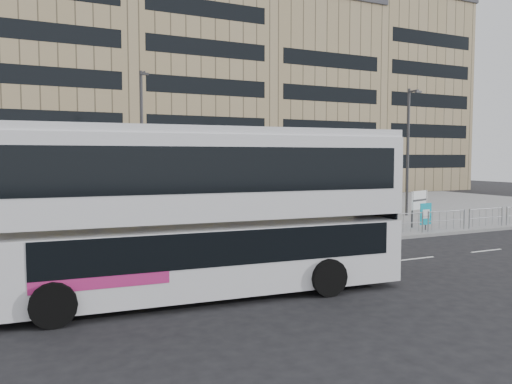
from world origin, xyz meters
name	(u,v)px	position (x,y,z in m)	size (l,w,h in m)	color
ground	(321,246)	(0.00, 0.00, 0.00)	(120.00, 120.00, 0.00)	black
plaza	(224,217)	(0.00, 12.00, 0.07)	(64.00, 24.00, 0.15)	gray
kerb	(320,245)	(0.00, 0.05, 0.07)	(64.00, 0.25, 0.17)	gray
building_row	(161,75)	(1.55, 34.27, 12.91)	(70.40, 18.40, 31.20)	maroon
pedestrian_barrier	(350,222)	(2.00, 0.50, 0.98)	(32.07, 0.07, 1.10)	gray
road_markings	(397,261)	(1.00, -4.00, 0.01)	(62.00, 0.12, 0.01)	white
double_decker_bus	(197,206)	(-7.74, -5.37, 2.67)	(12.50, 3.78, 4.94)	silver
tram	(226,195)	(-0.42, 10.65, 1.64)	(25.23, 2.80, 2.97)	yellow
station_sign	(419,202)	(8.17, 2.43, 1.56)	(1.69, 0.65, 2.03)	#2D2D30
ad_panel	(426,214)	(7.42, 1.13, 1.00)	(0.78, 0.09, 1.46)	#2D2D30
pedestrian	(242,213)	(-1.18, 6.35, 0.98)	(0.61, 0.40, 1.67)	black
traffic_light_west	(95,209)	(-9.84, 0.50, 2.12)	(0.22, 0.24, 3.10)	#2D2D30
lamp_post_west	(142,143)	(-6.11, 9.08, 4.92)	(0.45, 1.04, 8.78)	#2D2D30
lamp_post_east	(408,147)	(11.29, 6.83, 4.78)	(0.45, 1.04, 8.51)	#2D2D30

